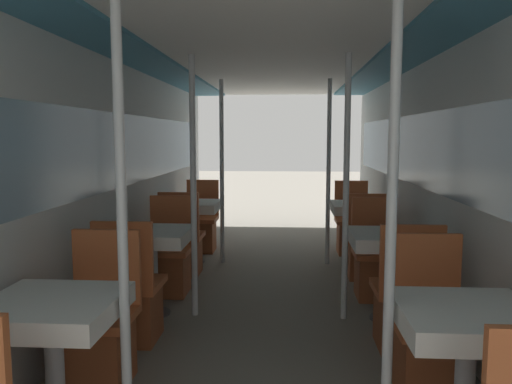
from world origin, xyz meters
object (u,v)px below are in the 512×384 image
(support_pole_right_2, at_px, (328,173))
(dining_table_left_0, at_px, (52,318))
(chair_right_near_2, at_px, (366,252))
(dining_table_left_2, at_px, (192,210))
(support_pole_left_2, at_px, (222,173))
(support_pole_right_1, at_px, (346,189))
(chair_right_far_2, at_px, (352,231))
(dining_table_left_1, at_px, (152,241))
(chair_right_far_1, at_px, (376,267))
(dining_table_right_1, at_px, (389,244))
(support_pole_right_0, at_px, (391,231))
(chair_left_near_2, at_px, (183,249))
(chair_left_far_1, at_px, (169,264))
(chair_left_near_1, at_px, (132,304))
(chair_left_far_2, at_px, (201,229))
(chair_right_far_0, at_px, (430,348))
(chair_right_near_1, at_px, (404,310))
(support_pole_left_0, at_px, (122,228))
(dining_table_right_2, at_px, (359,211))
(chair_left_far_0, at_px, (99,339))
(dining_table_right_0, at_px, (467,328))
(support_pole_left_1, at_px, (193,188))

(support_pole_right_2, bearing_deg, dining_table_left_0, -114.33)
(chair_right_near_2, bearing_deg, dining_table_left_2, 163.82)
(support_pole_left_2, bearing_deg, support_pole_right_1, -54.94)
(support_pole_right_1, bearing_deg, chair_right_far_2, 81.29)
(dining_table_left_1, xyz_separation_m, chair_right_far_1, (1.99, 0.58, -0.35))
(dining_table_right_1, bearing_deg, support_pole_right_0, -101.44)
(chair_left_near_2, height_order, chair_right_near_2, same)
(chair_left_far_1, bearing_deg, chair_left_near_1, 90.00)
(dining_table_left_1, distance_m, chair_left_near_1, 0.67)
(chair_right_far_1, bearing_deg, chair_left_far_2, -42.11)
(support_pole_right_0, bearing_deg, chair_right_far_1, 81.29)
(chair_left_far_2, relative_size, chair_right_far_0, 1.00)
(chair_right_far_0, relative_size, support_pole_right_2, 0.43)
(dining_table_left_2, bearing_deg, dining_table_left_0, -90.00)
(chair_left_near_2, bearing_deg, chair_right_far_1, -17.93)
(chair_left_far_1, distance_m, chair_left_near_2, 0.64)
(support_pole_right_0, xyz_separation_m, support_pole_right_1, (0.00, 1.80, 0.00))
(chair_right_near_2, bearing_deg, chair_right_near_1, -90.00)
(chair_right_far_0, bearing_deg, support_pole_left_0, 19.55)
(dining_table_left_0, xyz_separation_m, chair_left_far_1, (0.00, 2.37, -0.35))
(dining_table_left_1, bearing_deg, support_pole_right_1, 0.00)
(dining_table_right_2, bearing_deg, chair_left_near_2, -163.82)
(support_pole_left_2, distance_m, chair_right_far_0, 3.52)
(chair_left_far_0, height_order, dining_table_left_2, chair_left_far_0)
(support_pole_right_0, bearing_deg, chair_right_near_2, 83.13)
(chair_left_far_0, distance_m, support_pole_left_0, 1.05)
(dining_table_right_0, bearing_deg, dining_table_left_1, 137.89)
(dining_table_left_0, relative_size, support_pole_right_1, 0.34)
(dining_table_left_2, xyz_separation_m, support_pole_right_0, (1.62, -3.59, 0.45))
(support_pole_left_0, relative_size, support_pole_right_2, 1.00)
(chair_left_near_1, bearing_deg, support_pole_right_2, 55.61)
(support_pole_left_0, relative_size, support_pole_right_1, 1.00)
(chair_right_far_0, bearing_deg, dining_table_right_1, -90.00)
(chair_left_near_2, bearing_deg, support_pole_left_1, -73.41)
(chair_right_far_2, bearing_deg, support_pole_left_2, 19.55)
(support_pole_right_0, relative_size, chair_right_near_1, 2.33)
(chair_left_near_1, xyz_separation_m, chair_left_far_2, (0.00, 2.95, 0.00))
(support_pole_right_0, distance_m, chair_right_near_1, 1.51)
(chair_left_far_2, bearing_deg, chair_left_far_1, 90.00)
(support_pole_left_1, relative_size, support_pole_right_1, 1.00)
(support_pole_left_1, relative_size, chair_left_near_2, 2.33)
(support_pole_right_0, xyz_separation_m, chair_right_far_2, (0.36, 4.17, -0.80))
(dining_table_left_2, relative_size, support_pole_left_2, 0.34)
(chair_left_far_1, bearing_deg, chair_right_near_2, -162.07)
(chair_right_far_0, relative_size, chair_right_near_1, 1.00)
(support_pole_right_0, bearing_deg, chair_left_far_2, 111.28)
(support_pole_left_1, bearing_deg, chair_left_far_1, 122.22)
(support_pole_right_2, bearing_deg, support_pole_left_1, -125.06)
(support_pole_right_1, xyz_separation_m, dining_table_right_2, (0.36, 1.80, -0.45))
(dining_table_left_0, height_order, chair_right_far_2, chair_right_far_2)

